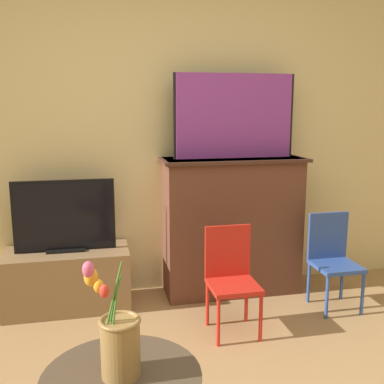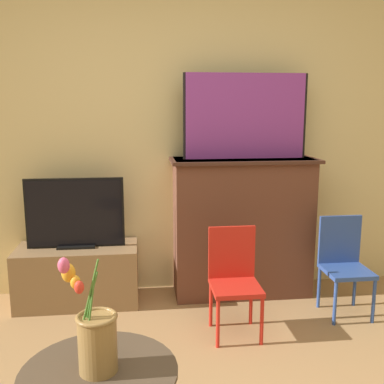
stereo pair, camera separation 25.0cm
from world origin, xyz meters
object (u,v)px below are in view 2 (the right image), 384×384
(chair_red, at_px, (234,275))
(tv_monitor, at_px, (75,214))
(chair_blue, at_px, (344,260))
(vase_tulips, at_px, (96,337))
(painting, at_px, (246,116))

(chair_red, bearing_deg, tv_monitor, 152.06)
(chair_blue, relative_size, vase_tulips, 1.42)
(painting, relative_size, chair_red, 1.35)
(chair_red, relative_size, vase_tulips, 1.42)
(painting, distance_m, tv_monitor, 1.46)
(chair_red, height_order, chair_blue, same)
(chair_blue, bearing_deg, painting, 146.79)
(painting, relative_size, chair_blue, 1.35)
(painting, xyz_separation_m, vase_tulips, (-0.98, -1.68, -0.82))
(painting, bearing_deg, tv_monitor, -178.09)
(painting, height_order, chair_blue, painting)
(painting, bearing_deg, chair_red, -108.00)
(painting, xyz_separation_m, chair_blue, (0.64, -0.42, -1.01))
(chair_red, xyz_separation_m, vase_tulips, (-0.78, -1.07, 0.19))
(tv_monitor, relative_size, chair_red, 1.03)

